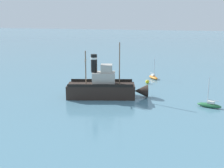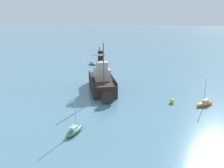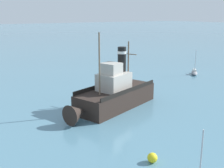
% 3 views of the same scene
% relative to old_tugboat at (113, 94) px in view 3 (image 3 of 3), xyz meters
% --- Properties ---
extents(ground_plane, '(600.00, 600.00, 0.00)m').
position_rel_old_tugboat_xyz_m(ground_plane, '(-0.87, -0.29, -1.83)').
color(ground_plane, teal).
extents(old_tugboat, '(8.13, 14.71, 9.90)m').
position_rel_old_tugboat_xyz_m(old_tugboat, '(0.00, 0.00, 0.00)').
color(old_tugboat, '#2D231E').
rests_on(old_tugboat, ground).
extents(sailboat_grey, '(3.55, 3.37, 4.90)m').
position_rel_old_tugboat_xyz_m(sailboat_grey, '(8.39, -24.87, -1.40)').
color(sailboat_grey, gray).
rests_on(sailboat_grey, ground).
extents(mooring_buoy, '(0.85, 0.85, 0.85)m').
position_rel_old_tugboat_xyz_m(mooring_buoy, '(-13.37, 4.77, -1.41)').
color(mooring_buoy, yellow).
rests_on(mooring_buoy, ground).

